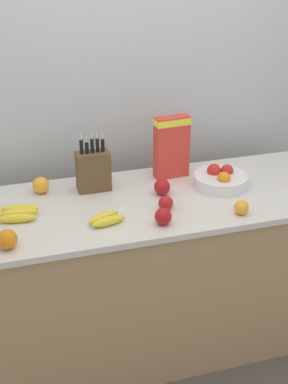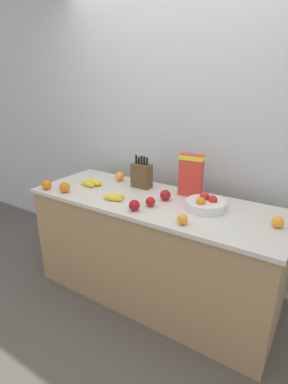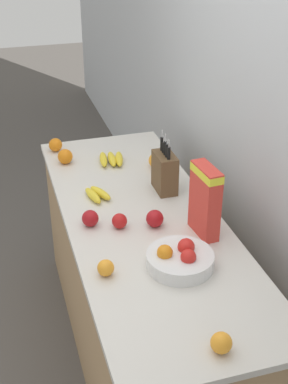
{
  "view_description": "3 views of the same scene",
  "coord_description": "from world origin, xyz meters",
  "views": [
    {
      "loc": [
        -0.69,
        -2.23,
        2.08
      ],
      "look_at": [
        -0.03,
        -0.03,
        0.94
      ],
      "focal_mm": 50.0,
      "sensor_mm": 36.0,
      "label": 1
    },
    {
      "loc": [
        1.09,
        -1.83,
        1.73
      ],
      "look_at": [
        -0.09,
        0.0,
        0.92
      ],
      "focal_mm": 28.0,
      "sensor_mm": 36.0,
      "label": 2
    },
    {
      "loc": [
        2.06,
        -0.6,
        2.23
      ],
      "look_at": [
        -0.09,
        0.03,
        0.97
      ],
      "focal_mm": 50.0,
      "sensor_mm": 36.0,
      "label": 3
    }
  ],
  "objects": [
    {
      "name": "wall_back",
      "position": [
        0.0,
        0.58,
        1.3
      ],
      "size": [
        9.0,
        0.06,
        2.6
      ],
      "color": "silver",
      "rests_on": "ground_plane"
    },
    {
      "name": "orange_near_bowl",
      "position": [
        0.88,
        0.01,
        0.92
      ],
      "size": [
        0.08,
        0.08,
        0.08
      ],
      "primitive_type": "sphere",
      "color": "orange",
      "rests_on": "counter"
    },
    {
      "name": "orange_mid_left",
      "position": [
        0.37,
        -0.26,
        0.91
      ],
      "size": [
        0.07,
        0.07,
        0.07
      ],
      "primitive_type": "sphere",
      "color": "orange",
      "rests_on": "counter"
    },
    {
      "name": "knife_block",
      "position": [
        -0.23,
        0.19,
        0.99
      ],
      "size": [
        0.17,
        0.09,
        0.31
      ],
      "color": "brown",
      "rests_on": "counter"
    },
    {
      "name": "ground_plane",
      "position": [
        0.0,
        0.0,
        0.0
      ],
      "size": [
        14.0,
        14.0,
        0.0
      ],
      "primitive_type": "plane",
      "color": "#514C47"
    },
    {
      "name": "apple_near_bananas",
      "position": [
        -0.01,
        -0.25,
        0.92
      ],
      "size": [
        0.08,
        0.08,
        0.08
      ],
      "primitive_type": "sphere",
      "color": "#A31419",
      "rests_on": "counter"
    },
    {
      "name": "apple_leftmost",
      "position": [
        0.05,
        -0.13,
        0.92
      ],
      "size": [
        0.07,
        0.07,
        0.07
      ],
      "primitive_type": "sphere",
      "color": "red",
      "rests_on": "counter"
    },
    {
      "name": "counter",
      "position": [
        0.0,
        0.0,
        0.44
      ],
      "size": [
        1.99,
        0.73,
        0.88
      ],
      "color": "tan",
      "rests_on": "ground_plane"
    },
    {
      "name": "banana_bunch_left",
      "position": [
        -0.63,
        -0.0,
        0.9
      ],
      "size": [
        0.2,
        0.16,
        0.04
      ],
      "rotation": [
        0.0,
        0.0,
        6.06
      ],
      "color": "yellow",
      "rests_on": "counter"
    },
    {
      "name": "cereal_box",
      "position": [
        0.19,
        0.23,
        1.06
      ],
      "size": [
        0.19,
        0.09,
        0.33
      ],
      "rotation": [
        0.0,
        0.0,
        0.09
      ],
      "color": "red",
      "rests_on": "counter"
    },
    {
      "name": "orange_back_center",
      "position": [
        -0.5,
        0.22,
        0.92
      ],
      "size": [
        0.08,
        0.08,
        0.08
      ],
      "primitive_type": "sphere",
      "color": "orange",
      "rests_on": "counter"
    },
    {
      "name": "fruit_bowl",
      "position": [
        0.4,
        0.04,
        0.92
      ],
      "size": [
        0.28,
        0.28,
        0.11
      ],
      "color": "silver",
      "rests_on": "counter"
    },
    {
      "name": "orange_front_right",
      "position": [
        -0.69,
        -0.26,
        0.92
      ],
      "size": [
        0.09,
        0.09,
        0.09
      ],
      "primitive_type": "sphere",
      "color": "orange",
      "rests_on": "counter"
    },
    {
      "name": "orange_front_left",
      "position": [
        -0.87,
        -0.29,
        0.92
      ],
      "size": [
        0.08,
        0.08,
        0.08
      ],
      "primitive_type": "sphere",
      "color": "orange",
      "rests_on": "counter"
    },
    {
      "name": "banana_bunch_right",
      "position": [
        -0.25,
        -0.17,
        0.9
      ],
      "size": [
        0.18,
        0.13,
        0.04
      ],
      "rotation": [
        0.0,
        0.0,
        3.47
      ],
      "color": "yellow",
      "rests_on": "counter"
    },
    {
      "name": "apple_rear",
      "position": [
        0.08,
        0.03,
        0.92
      ],
      "size": [
        0.08,
        0.08,
        0.08
      ],
      "primitive_type": "sphere",
      "color": "#A31419",
      "rests_on": "counter"
    }
  ]
}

